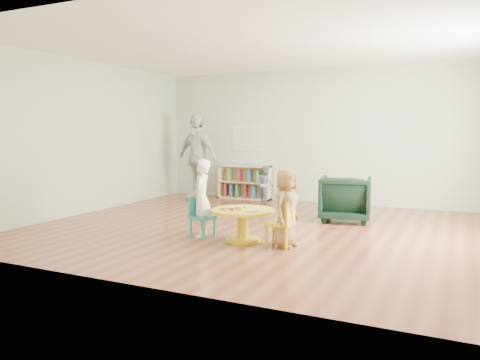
{
  "coord_description": "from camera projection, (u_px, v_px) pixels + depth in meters",
  "views": [
    {
      "loc": [
        2.75,
        -6.62,
        1.52
      ],
      "look_at": [
        -0.23,
        -0.3,
        0.78
      ],
      "focal_mm": 35.0,
      "sensor_mm": 36.0,
      "label": 1
    }
  ],
  "objects": [
    {
      "name": "room",
      "position": [
        263.0,
        106.0,
        7.07
      ],
      "size": [
        7.1,
        7.0,
        2.8
      ],
      "color": "brown",
      "rests_on": "ground"
    },
    {
      "name": "activity_table",
      "position": [
        243.0,
        219.0,
        6.46
      ],
      "size": [
        0.88,
        0.88,
        0.48
      ],
      "rotation": [
        0.0,
        0.0,
        -0.23
      ],
      "color": "gold",
      "rests_on": "ground"
    },
    {
      "name": "kid_chair_left",
      "position": [
        201.0,
        216.0,
        6.77
      ],
      "size": [
        0.35,
        0.35,
        0.56
      ],
      "rotation": [
        0.0,
        0.0,
        -1.78
      ],
      "color": "teal",
      "rests_on": "ground"
    },
    {
      "name": "kid_chair_right",
      "position": [
        283.0,
        222.0,
        6.12
      ],
      "size": [
        0.34,
        0.34,
        0.62
      ],
      "rotation": [
        0.0,
        0.0,
        1.59
      ],
      "color": "gold",
      "rests_on": "ground"
    },
    {
      "name": "bookshelf",
      "position": [
        244.0,
        182.0,
        10.49
      ],
      "size": [
        1.2,
        0.3,
        0.75
      ],
      "color": "tan",
      "rests_on": "ground"
    },
    {
      "name": "alphabet_poster",
      "position": [
        247.0,
        138.0,
        10.5
      ],
      "size": [
        0.74,
        0.01,
        0.54
      ],
      "color": "white",
      "rests_on": "ground"
    },
    {
      "name": "armchair",
      "position": [
        345.0,
        199.0,
        7.87
      ],
      "size": [
        0.93,
        0.95,
        0.76
      ],
      "primitive_type": "imported",
      "rotation": [
        0.0,
        0.0,
        3.29
      ],
      "color": "black",
      "rests_on": "ground"
    },
    {
      "name": "child_left",
      "position": [
        201.0,
        198.0,
        6.72
      ],
      "size": [
        0.38,
        0.47,
        1.11
      ],
      "primitive_type": "imported",
      "rotation": [
        0.0,
        0.0,
        -1.25
      ],
      "color": "white",
      "rests_on": "ground"
    },
    {
      "name": "child_right",
      "position": [
        286.0,
        208.0,
        6.1
      ],
      "size": [
        0.37,
        0.53,
        1.04
      ],
      "primitive_type": "imported",
      "rotation": [
        0.0,
        0.0,
        1.49
      ],
      "color": "#F7AC1B",
      "rests_on": "ground"
    },
    {
      "name": "toddler",
      "position": [
        266.0,
        184.0,
        9.88
      ],
      "size": [
        0.49,
        0.48,
        0.8
      ],
      "primitive_type": "imported",
      "rotation": [
        0.0,
        0.0,
        2.46
      ],
      "color": "#19233F",
      "rests_on": "ground"
    },
    {
      "name": "adult_caretaker",
      "position": [
        197.0,
        157.0,
        10.26
      ],
      "size": [
        1.19,
        0.76,
        1.89
      ],
      "primitive_type": "imported",
      "rotation": [
        0.0,
        0.0,
        -0.29
      ],
      "color": "silver",
      "rests_on": "ground"
    }
  ]
}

